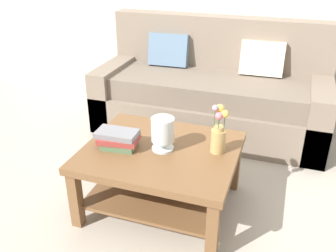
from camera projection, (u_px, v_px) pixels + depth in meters
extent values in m
plane|color=#ADA393|center=(178.00, 179.00, 2.98)|extent=(10.00, 10.00, 0.00)
cube|color=#7A6B5B|center=(209.00, 113.00, 3.70)|extent=(2.19, 0.90, 0.36)
cube|color=#6E6052|center=(210.00, 87.00, 3.54)|extent=(1.95, 0.74, 0.20)
cube|color=#7A6B5B|center=(219.00, 51.00, 3.75)|extent=(2.19, 0.20, 0.70)
cube|color=#7A6B5B|center=(117.00, 90.00, 3.93)|extent=(0.20, 0.90, 0.60)
cube|color=#7A6B5B|center=(317.00, 116.00, 3.35)|extent=(0.20, 0.90, 0.60)
cube|color=slate|center=(169.00, 50.00, 3.77)|extent=(0.41, 0.20, 0.34)
cube|color=beige|center=(262.00, 58.00, 3.50)|extent=(0.41, 0.20, 0.34)
cube|color=brown|center=(161.00, 152.00, 2.50)|extent=(1.02, 0.86, 0.05)
cube|color=brown|center=(76.00, 199.00, 2.42)|extent=(0.07, 0.07, 0.42)
cube|color=brown|center=(213.00, 231.00, 2.16)|extent=(0.07, 0.07, 0.42)
cube|color=brown|center=(125.00, 145.00, 3.06)|extent=(0.07, 0.07, 0.42)
cube|color=brown|center=(235.00, 164.00, 2.80)|extent=(0.07, 0.07, 0.42)
cube|color=brown|center=(161.00, 188.00, 2.64)|extent=(0.90, 0.74, 0.02)
cube|color=#3D6075|center=(161.00, 185.00, 2.62)|extent=(0.28, 0.20, 0.04)
cube|color=#993833|center=(162.00, 180.00, 2.61)|extent=(0.32, 0.26, 0.03)
cube|color=#51704C|center=(119.00, 145.00, 2.50)|extent=(0.24, 0.18, 0.04)
cube|color=#993833|center=(119.00, 139.00, 2.49)|extent=(0.28, 0.21, 0.04)
cube|color=slate|center=(117.00, 134.00, 2.48)|extent=(0.28, 0.17, 0.04)
cylinder|color=silver|center=(163.00, 148.00, 2.49)|extent=(0.15, 0.15, 0.02)
cylinder|color=silver|center=(163.00, 144.00, 2.47)|extent=(0.04, 0.04, 0.05)
cylinder|color=silver|center=(163.00, 130.00, 2.42)|extent=(0.15, 0.15, 0.16)
sphere|color=#3D6075|center=(159.00, 133.00, 2.44)|extent=(0.05, 0.05, 0.05)
sphere|color=tan|center=(167.00, 133.00, 2.44)|extent=(0.05, 0.05, 0.05)
cylinder|color=tan|center=(218.00, 141.00, 2.42)|extent=(0.10, 0.10, 0.16)
cylinder|color=tan|center=(219.00, 128.00, 2.38)|extent=(0.07, 0.07, 0.03)
cylinder|color=#426638|center=(224.00, 122.00, 2.34)|extent=(0.01, 0.01, 0.08)
sphere|color=gold|center=(225.00, 114.00, 2.32)|extent=(0.05, 0.05, 0.05)
cylinder|color=#426638|center=(219.00, 118.00, 2.39)|extent=(0.01, 0.01, 0.09)
sphere|color=gold|center=(220.00, 109.00, 2.36)|extent=(0.06, 0.06, 0.06)
cylinder|color=#426638|center=(215.00, 118.00, 2.36)|extent=(0.01, 0.01, 0.11)
sphere|color=#B28CB7|center=(215.00, 108.00, 2.33)|extent=(0.04, 0.04, 0.04)
cylinder|color=#426638|center=(219.00, 123.00, 2.33)|extent=(0.01, 0.01, 0.07)
sphere|color=#C66B7A|center=(219.00, 116.00, 2.31)|extent=(0.05, 0.05, 0.05)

